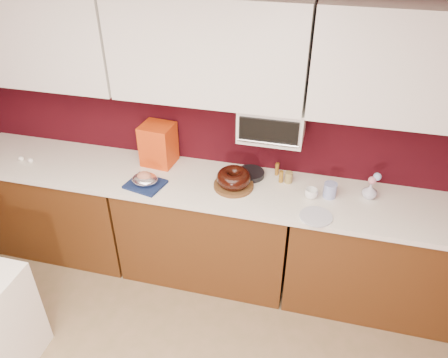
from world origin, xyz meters
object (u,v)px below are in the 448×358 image
object	(u,v)px
bundt_cake	(234,178)
flower_vase	(370,190)
blue_jar	(330,190)
toaster_oven	(272,122)
foil_ham_nest	(145,179)
coffee_mug	(311,193)
pandoro_box	(158,144)

from	to	relation	value
bundt_cake	flower_vase	distance (m)	0.96
bundt_cake	blue_jar	size ratio (longest dim) A/B	2.26
blue_jar	toaster_oven	bearing A→B (deg)	164.68
bundt_cake	blue_jar	xyz separation A→B (m)	(0.69, 0.05, -0.02)
toaster_oven	flower_vase	distance (m)	0.84
foil_ham_nest	coffee_mug	bearing A→B (deg)	6.82
bundt_cake	coffee_mug	size ratio (longest dim) A/B	2.81
pandoro_box	blue_jar	world-z (taller)	pandoro_box
foil_ham_nest	bundt_cake	bearing A→B (deg)	12.42
pandoro_box	flower_vase	world-z (taller)	pandoro_box
bundt_cake	pandoro_box	bearing A→B (deg)	163.52
blue_jar	foil_ham_nest	bearing A→B (deg)	-171.79
foil_ham_nest	blue_jar	xyz separation A→B (m)	(1.32, 0.19, 0.00)
bundt_cake	pandoro_box	xyz separation A→B (m)	(-0.65, 0.19, 0.08)
foil_ham_nest	pandoro_box	xyz separation A→B (m)	(-0.01, 0.33, 0.11)
toaster_oven	flower_vase	xyz separation A→B (m)	(0.73, -0.07, -0.41)
foil_ham_nest	flower_vase	size ratio (longest dim) A/B	1.54
blue_jar	pandoro_box	bearing A→B (deg)	173.95
toaster_oven	coffee_mug	xyz separation A→B (m)	(0.33, -0.17, -0.43)
foil_ham_nest	coffee_mug	world-z (taller)	foil_ham_nest
foil_ham_nest	coffee_mug	distance (m)	1.20
foil_ham_nest	pandoro_box	world-z (taller)	pandoro_box
foil_ham_nest	flower_vase	world-z (taller)	flower_vase
bundt_cake	coffee_mug	xyz separation A→B (m)	(0.56, 0.00, -0.04)
coffee_mug	flower_vase	bearing A→B (deg)	14.66
pandoro_box	coffee_mug	bearing A→B (deg)	-3.54
bundt_cake	flower_vase	bearing A→B (deg)	6.38
toaster_oven	blue_jar	xyz separation A→B (m)	(0.46, -0.13, -0.42)
foil_ham_nest	coffee_mug	xyz separation A→B (m)	(1.20, 0.14, -0.01)
coffee_mug	flower_vase	distance (m)	0.41
pandoro_box	flower_vase	size ratio (longest dim) A/B	2.61
toaster_oven	foil_ham_nest	xyz separation A→B (m)	(-0.87, -0.32, -0.42)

